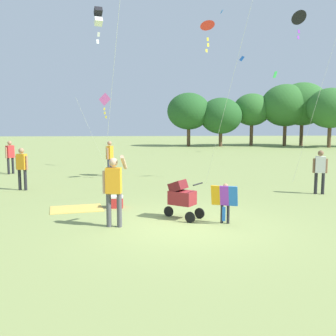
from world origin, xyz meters
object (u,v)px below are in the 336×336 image
kite_blue_high (208,28)px  person_back_turned (110,155)px  picnic_blanket (77,209)px  stroller (181,196)px  person_sitting_far (22,165)px  kite_adult_black (98,18)px  cooler_box (115,202)px  kite_green_novelty (299,20)px  person_kid_running (10,154)px  kite_orange_delta (104,103)px  person_adult_flyer (114,186)px  child_with_butterfly_kite (225,199)px  person_red_shirt (320,168)px

kite_blue_high → person_back_turned: (-4.15, 2.59, -5.23)m
kite_blue_high → picnic_blanket: size_ratio=4.37×
stroller → person_sitting_far: (-5.49, 4.62, 0.32)m
kite_adult_black → person_sitting_far: kite_adult_black is taller
cooler_box → picnic_blanket: bearing=-173.6°
stroller → person_back_turned: 8.67m
kite_green_novelty → person_kid_running: (-12.69, 3.60, -5.61)m
person_back_turned → kite_orange_delta: bearing=99.3°
kite_orange_delta → cooler_box: size_ratio=9.22×
kite_green_novelty → kite_blue_high: 3.67m
person_adult_flyer → kite_adult_black: 6.17m
kite_orange_delta → kite_blue_high: kite_blue_high is taller
stroller → picnic_blanket: stroller is taller
kite_green_novelty → person_back_turned: bearing=161.5°
person_sitting_far → child_with_butterfly_kite: bearing=-38.6°
stroller → person_kid_running: person_kid_running is taller
person_red_shirt → person_kid_running: 14.05m
kite_adult_black → cooler_box: 5.92m
kite_orange_delta → kite_blue_high: 8.08m
stroller → person_sitting_far: size_ratio=0.67×
person_adult_flyer → person_red_shirt: (6.89, 3.86, -0.10)m
person_red_shirt → cooler_box: person_red_shirt is taller
picnic_blanket → cooler_box: bearing=6.4°
kite_green_novelty → picnic_blanket: size_ratio=4.66×
stroller → cooler_box: (-1.83, 1.43, -0.43)m
person_red_shirt → person_back_turned: size_ratio=0.94×
kite_adult_black → kite_orange_delta: (-0.74, 8.61, -2.26)m
child_with_butterfly_kite → person_back_turned: 9.58m
person_red_shirt → person_sitting_far: (-10.67, 1.46, 0.02)m
person_red_shirt → person_back_turned: 9.29m
person_red_shirt → person_kid_running: size_ratio=0.96×
child_with_butterfly_kite → person_back_turned: (-3.60, 8.86, 0.34)m
child_with_butterfly_kite → kite_blue_high: (0.54, 6.28, 5.58)m
person_back_turned → kite_adult_black: bearing=-88.1°
kite_adult_black → cooler_box: bearing=-71.2°
kite_green_novelty → stroller: bearing=-132.7°
picnic_blanket → stroller: bearing=-23.8°
kite_orange_delta → person_red_shirt: size_ratio=2.68×
kite_orange_delta → child_with_butterfly_kite: bearing=-71.3°
person_kid_running → person_back_turned: (4.89, -1.00, 0.01)m
kite_adult_black → person_back_turned: size_ratio=3.78×
cooler_box → person_kid_running: bearing=125.7°
person_kid_running → person_back_turned: 4.99m
kite_green_novelty → person_back_turned: kite_green_novelty is taller
person_kid_running → picnic_blanket: 9.21m
kite_adult_black → kite_blue_high: bearing=33.2°
kite_blue_high → cooler_box: 8.13m
person_red_shirt → person_sitting_far: person_sitting_far is taller
person_back_turned → picnic_blanket: 7.05m
child_with_butterfly_kite → picnic_blanket: (-3.98, 1.89, -0.61)m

